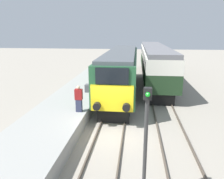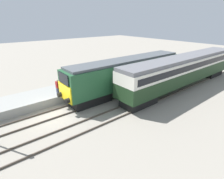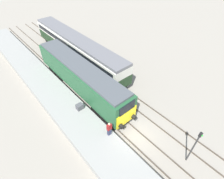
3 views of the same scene
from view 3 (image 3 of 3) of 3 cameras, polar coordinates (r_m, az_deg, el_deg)
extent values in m
plane|color=gray|center=(17.76, 6.33, -14.23)|extent=(120.00, 120.00, 0.00)
cube|color=gray|center=(20.64, -16.47, -4.11)|extent=(3.50, 50.00, 0.84)
cube|color=#4C4238|center=(19.75, -5.61, -6.17)|extent=(0.07, 60.00, 0.14)
cube|color=#4C4238|center=(20.32, -2.36, -4.24)|extent=(0.07, 60.00, 0.14)
cube|color=#4C4238|center=(21.23, 1.75, -1.75)|extent=(0.07, 60.00, 0.14)
cube|color=#4C4238|center=(21.99, 4.52, -0.07)|extent=(0.07, 60.00, 0.14)
cube|color=black|center=(18.83, -0.93, -7.05)|extent=(2.03, 4.00, 1.00)
cube|color=black|center=(25.79, -16.21, 6.50)|extent=(2.03, 4.00, 1.00)
cube|color=#235633|center=(20.85, -10.33, 4.57)|extent=(2.70, 15.46, 2.62)
cube|color=yellow|center=(16.66, 4.75, -9.05)|extent=(2.48, 0.10, 1.57)
cube|color=black|center=(15.67, 5.01, -5.99)|extent=(1.89, 0.10, 0.94)
cube|color=#4C5156|center=(20.04, -10.82, 7.84)|extent=(2.38, 14.84, 0.24)
cylinder|color=black|center=(16.53, 3.04, -11.94)|extent=(0.44, 0.35, 0.44)
cylinder|color=black|center=(17.32, 7.19, -8.91)|extent=(0.44, 0.35, 0.44)
cube|color=black|center=(22.38, -0.11, 2.32)|extent=(1.89, 3.60, 0.95)
cube|color=black|center=(34.07, -18.30, 14.92)|extent=(1.89, 3.60, 0.95)
cube|color=#1E381E|center=(27.14, -11.28, 12.21)|extent=(2.70, 20.12, 1.46)
cube|color=silver|center=(26.54, -11.66, 14.67)|extent=(2.71, 20.12, 1.15)
cube|color=black|center=(26.54, -11.66, 14.67)|extent=(2.75, 19.31, 0.63)
cube|color=slate|center=(26.22, -11.89, 16.13)|extent=(2.48, 20.12, 0.36)
cube|color=#2D334C|center=(16.32, -0.88, -13.60)|extent=(0.36, 0.24, 0.76)
cube|color=maroon|center=(15.75, -0.91, -12.14)|extent=(0.44, 0.26, 0.64)
sphere|color=beige|center=(15.41, -0.92, -11.20)|extent=(0.21, 0.21, 0.21)
cylinder|color=#333333|center=(16.08, 24.73, -17.21)|extent=(0.12, 0.12, 3.60)
cube|color=black|center=(14.55, 26.95, -13.00)|extent=(0.24, 0.20, 0.36)
sphere|color=green|center=(14.54, 27.32, -13.23)|extent=(0.14, 0.14, 0.14)
cube|color=#4C4C51|center=(18.69, -10.51, -5.54)|extent=(0.70, 0.56, 0.60)
camera|label=1|loc=(13.87, 52.57, -22.03)|focal=35.00mm
camera|label=2|loc=(22.86, 44.39, 12.86)|focal=28.00mm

